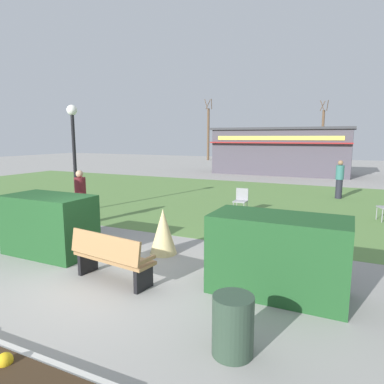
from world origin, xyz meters
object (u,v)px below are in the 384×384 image
Objects in this scene: food_kiosk at (281,151)px; tree_right_bg at (208,133)px; trash_bin at (233,325)px; cafe_chair_west at (241,199)px; lamppost_mid at (74,145)px; person_strolling at (81,197)px; person_standing at (339,179)px; parked_car_west_slot at (279,158)px; park_bench at (111,257)px; tree_left_bg at (322,135)px.

tree_right_bg is at bearing 132.40° from food_kiosk.
trash_bin is 8.08m from cafe_chair_west.
person_strolling is (1.43, -1.30, -1.55)m from lamppost_mid.
parked_car_west_slot is at bearing 35.64° from person_standing.
parked_car_west_slot reaches higher than park_bench.
parked_car_west_slot is at bearing 95.27° from park_bench.
tree_left_bg reaches higher than person_strolling.
tree_right_bg is at bearing -164.67° from tree_left_bg.
park_bench is 0.18× the size of food_kiosk.
parked_car_west_slot is at bearing 84.78° from lamppost_mid.
trash_bin is at bearing -86.77° from tree_left_bg.
person_strolling is 0.39× the size of parked_car_west_slot.
park_bench is 2.96m from trash_bin.
person_standing is (4.34, -9.37, -0.83)m from food_kiosk.
lamppost_mid is 32.03m from tree_left_bg.
person_strolling is (-2.70, -17.70, -0.83)m from food_kiosk.
tree_left_bg is at bearing 84.20° from food_kiosk.
tree_left_bg is (-2.08, 36.96, 2.57)m from trash_bin.
parked_car_west_slot reaches higher than cafe_chair_west.
person_strolling and person_standing have the same top height.
park_bench reaches higher than cafe_chair_west.
food_kiosk is (-0.87, 20.75, 1.21)m from park_bench.
tree_right_bg reaches higher than tree_left_bg.
lamppost_mid is 9.69m from trash_bin.
tree_left_bg is at bearing 93.23° from trash_bin.
person_standing is 19.08m from parked_car_west_slot.
person_standing is (0.72, 12.47, 0.48)m from trash_bin.
parked_car_west_slot is at bearing 100.15° from trash_bin.
park_bench is at bearing -84.73° from parked_car_west_slot.
tree_right_bg is at bearing 52.25° from person_standing.
tree_left_bg is 0.95× the size of tree_right_bg.
cafe_chair_west is (1.32, -14.09, -1.16)m from food_kiosk.
park_bench is 4.71m from person_strolling.
cafe_chair_west is (0.45, 6.66, 0.05)m from park_bench.
tree_right_bg is (-11.61, 32.50, 2.65)m from park_bench.
tree_right_bg reaches higher than food_kiosk.
parked_car_west_slot is 0.65× the size of tree_left_bg.
parked_car_west_slot is (-1.84, 8.68, -1.05)m from food_kiosk.
park_bench is 34.61m from tree_right_bg.
tree_right_bg reaches higher than park_bench.
food_kiosk reaches higher than parked_car_west_slot.
parked_car_west_slot is 9.73m from tree_right_bg.
tree_right_bg is at bearing 8.52° from person_strolling.
tree_right_bg is (-12.06, 25.84, 2.61)m from cafe_chair_west.
cafe_chair_west is 5.42m from person_strolling.
tree_left_bg is at bearing 79.80° from lamppost_mid.
cafe_chair_west is at bearing 106.51° from trash_bin.
cafe_chair_west is 22.98m from parked_car_west_slot.
lamppost_mid is 11.12m from person_standing.
person_strolling is at bearing -138.14° from cafe_chair_west.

